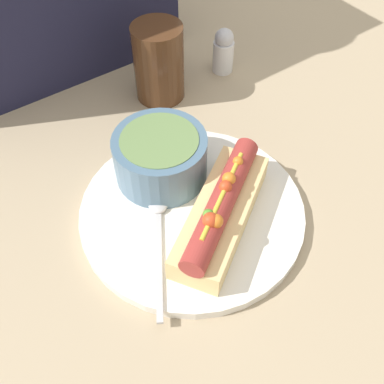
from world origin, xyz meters
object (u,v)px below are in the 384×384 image
at_px(spoon, 158,222).
at_px(salt_shaker, 223,51).
at_px(hot_dog, 221,210).
at_px(drinking_glass, 159,63).
at_px(soup_bowl, 161,155).

distance_m(spoon, salt_shaker, 0.33).
height_order(spoon, salt_shaker, salt_shaker).
xyz_separation_m(hot_dog, drinking_glass, (0.08, 0.25, 0.02)).
bearing_deg(soup_bowl, salt_shaker, 34.64).
bearing_deg(salt_shaker, drinking_glass, 177.08).
relative_size(soup_bowl, salt_shaker, 1.57).
bearing_deg(spoon, hot_dog, -92.11).
bearing_deg(hot_dog, spoon, 113.12).
distance_m(hot_dog, spoon, 0.07).
height_order(hot_dog, soup_bowl, hot_dog).
xyz_separation_m(hot_dog, soup_bowl, (-0.01, 0.10, 0.01)).
height_order(drinking_glass, salt_shaker, drinking_glass).
height_order(hot_dog, salt_shaker, hot_dog).
relative_size(soup_bowl, spoon, 0.77).
bearing_deg(spoon, soup_bowl, -4.54).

